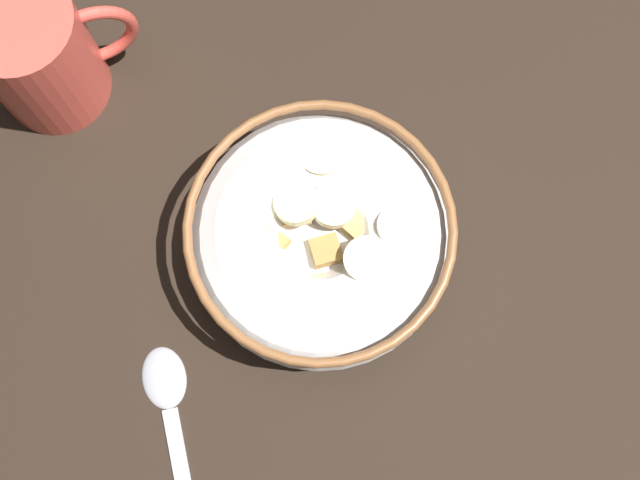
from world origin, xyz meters
TOP-DOWN VIEW (x-y plane):
  - ground_plane at (0.00, 0.00)cm, footprint 128.35×128.35cm
  - cereal_bowl at (0.01, 0.03)cm, footprint 16.26×16.26cm
  - spoon at (-12.37, -5.99)cm, footprint 3.73×13.38cm
  - coffee_mug at (-12.36, 17.13)cm, footprint 10.31×7.27cm

SIDE VIEW (x-z plane):
  - ground_plane at x=0.00cm, z-range -2.00..0.00cm
  - spoon at x=-12.37cm, z-range -0.06..0.74cm
  - cereal_bowl at x=0.01cm, z-range 0.20..6.36cm
  - coffee_mug at x=-12.36cm, z-range 0.00..9.44cm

